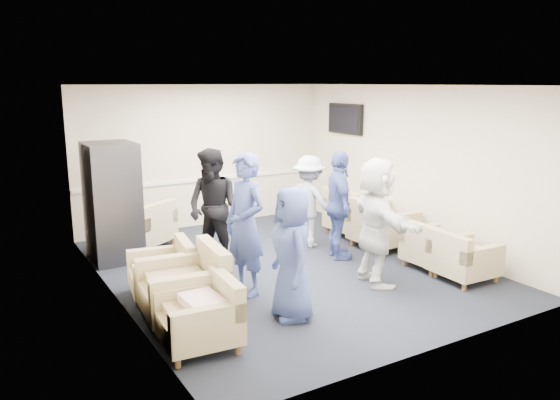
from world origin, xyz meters
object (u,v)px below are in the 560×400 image
armchair_right_near (462,259)px  person_back_left (213,208)px  armchair_right_far (355,215)px  person_back_right (309,201)px  person_front_right (377,222)px  armchair_left_mid (188,289)px  armchair_right_midnear (433,248)px  person_front_left (292,253)px  vending_machine (113,202)px  armchair_left_far (165,273)px  armchair_right_midfar (380,227)px  armchair_left_near (203,318)px  person_mid_left (245,224)px  armchair_corner (145,228)px  person_mid_right (339,205)px

armchair_right_near → person_back_left: (-2.73, 2.36, 0.59)m
armchair_right_near → armchair_right_far: (0.15, 2.60, 0.07)m
person_back_right → person_front_right: size_ratio=0.88×
armchair_left_mid → armchair_right_midnear: (3.81, -0.18, -0.06)m
person_front_left → person_back_left: person_back_left is taller
armchair_left_mid → armchair_right_far: (3.93, 1.85, 0.00)m
armchair_right_far → person_back_right: 1.16m
armchair_right_midnear → vending_machine: size_ratio=0.43×
armchair_left_far → vending_machine: 1.97m
person_back_left → armchair_right_midfar: bearing=48.6°
armchair_left_near → armchair_right_midfar: bearing=118.6°
armchair_left_near → person_mid_left: (1.08, 1.12, 0.62)m
armchair_corner → person_back_left: 1.68m
person_mid_right → person_back_right: bearing=24.3°
armchair_right_midfar → armchair_right_far: 0.85m
armchair_left_near → person_mid_right: size_ratio=0.49×
armchair_left_mid → armchair_right_midfar: size_ratio=1.11×
person_mid_right → armchair_right_midfar: bearing=-64.1°
armchair_right_near → person_mid_right: size_ratio=0.46×
person_front_left → armchair_right_midnear: bearing=110.8°
armchair_left_far → person_front_right: 2.91m
person_mid_right → person_front_right: 1.19m
person_back_left → person_mid_right: 1.95m
armchair_left_mid → armchair_right_near: (3.78, -0.75, -0.06)m
armchair_left_mid → armchair_right_midfar: bearing=110.6°
armchair_right_midfar → armchair_right_far: size_ratio=0.95×
person_back_left → armchair_left_near: bearing=-55.6°
armchair_left_mid → armchair_left_near: bearing=-3.4°
armchair_right_far → vending_machine: (-4.11, 0.83, 0.56)m
armchair_left_near → person_back_right: size_ratio=0.54×
armchair_right_far → person_front_left: (-2.86, -2.44, 0.42)m
person_back_right → armchair_left_near: bearing=106.7°
armchair_right_near → person_front_left: person_front_left is taller
armchair_right_near → person_back_right: (-0.93, 2.47, 0.47)m
armchair_right_midnear → person_mid_right: size_ratio=0.46×
armchair_left_near → person_mid_right: person_mid_right is taller
armchair_left_mid → armchair_corner: size_ratio=0.86×
person_front_left → person_back_right: (1.78, 2.32, -0.02)m
armchair_left_far → vending_machine: size_ratio=0.48×
armchair_left_far → person_mid_left: person_mid_left is taller
armchair_right_near → armchair_right_midnear: 0.57m
vending_machine → person_mid_right: bearing=-29.6°
armchair_corner → vending_machine: bearing=-0.6°
armchair_right_midnear → person_mid_left: bearing=77.6°
vending_machine → person_mid_right: size_ratio=1.08×
armchair_right_near → armchair_corner: (-3.36, 3.81, 0.03)m
person_front_left → person_front_right: 1.63m
vending_machine → person_back_right: size_ratio=1.19×
armchair_left_far → vending_machine: bearing=-165.5°
armchair_right_near → vending_machine: size_ratio=0.43×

